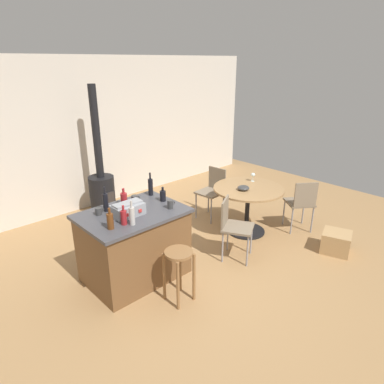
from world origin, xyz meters
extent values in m
plane|color=#A37A4C|center=(0.00, 0.00, 0.00)|extent=(8.80, 8.80, 0.00)
cube|color=beige|center=(0.00, 3.04, 1.35)|extent=(8.00, 0.10, 2.70)
cube|color=brown|center=(-0.81, 0.49, 0.43)|extent=(1.18, 0.83, 0.86)
cube|color=#424247|center=(-0.81, 0.49, 0.88)|extent=(1.24, 0.89, 0.04)
cylinder|color=olive|center=(-0.59, -0.12, 0.30)|extent=(0.04, 0.04, 0.61)
cylinder|color=olive|center=(-0.83, -0.12, 0.30)|extent=(0.04, 0.04, 0.61)
cylinder|color=olive|center=(-0.83, -0.36, 0.30)|extent=(0.04, 0.04, 0.61)
cylinder|color=olive|center=(-0.59, -0.36, 0.30)|extent=(0.04, 0.04, 0.61)
cylinder|color=olive|center=(-0.71, -0.24, 0.62)|extent=(0.32, 0.32, 0.03)
cylinder|color=black|center=(1.20, 0.30, 0.01)|extent=(0.60, 0.60, 0.02)
cylinder|color=black|center=(1.20, 0.30, 0.36)|extent=(0.07, 0.07, 0.73)
cylinder|color=#A37A4C|center=(1.20, 0.30, 0.74)|extent=(1.09, 1.09, 0.03)
cube|color=#7F705B|center=(1.14, 1.06, 0.48)|extent=(0.43, 0.43, 0.03)
cube|color=#7F705B|center=(1.33, 1.08, 0.68)|extent=(0.05, 0.36, 0.40)
cylinder|color=gray|center=(1.32, 0.91, 0.23)|extent=(0.02, 0.02, 0.46)
cylinder|color=gray|center=(1.29, 1.24, 0.23)|extent=(0.02, 0.02, 0.46)
cylinder|color=gray|center=(0.95, 1.22, 0.23)|extent=(0.02, 0.02, 0.46)
cylinder|color=gray|center=(0.98, 0.88, 0.23)|extent=(0.02, 0.02, 0.46)
cube|color=#7F705B|center=(0.47, -0.11, 0.47)|extent=(0.54, 0.54, 0.03)
cube|color=#7F705B|center=(0.38, 0.06, 0.67)|extent=(0.33, 0.20, 0.40)
cylinder|color=gray|center=(0.54, 0.12, 0.23)|extent=(0.02, 0.02, 0.46)
cylinder|color=gray|center=(0.24, -0.05, 0.23)|extent=(0.02, 0.02, 0.46)
cylinder|color=gray|center=(0.41, -0.34, 0.23)|extent=(0.02, 0.02, 0.46)
cylinder|color=gray|center=(0.71, -0.18, 0.23)|extent=(0.02, 0.02, 0.46)
cube|color=#7F705B|center=(1.89, -0.21, 0.47)|extent=(0.56, 0.56, 0.03)
cube|color=#7F705B|center=(1.78, -0.36, 0.67)|extent=(0.30, 0.23, 0.40)
cylinder|color=gray|center=(1.65, -0.25, 0.23)|extent=(0.02, 0.02, 0.45)
cylinder|color=gray|center=(1.93, -0.45, 0.23)|extent=(0.02, 0.02, 0.45)
cylinder|color=gray|center=(2.13, -0.17, 0.23)|extent=(0.02, 0.02, 0.45)
cylinder|color=gray|center=(1.85, 0.03, 0.23)|extent=(0.02, 0.02, 0.45)
cylinder|color=black|center=(-0.16, 2.45, 0.03)|extent=(0.37, 0.37, 0.06)
cylinder|color=black|center=(-0.16, 2.45, 0.39)|extent=(0.44, 0.44, 0.66)
cube|color=#2D2826|center=(-0.16, 2.23, 0.39)|extent=(0.20, 0.02, 0.20)
cylinder|color=black|center=(-0.16, 2.45, 1.49)|extent=(0.13, 0.13, 1.54)
cube|color=gray|center=(-0.89, 0.45, 0.97)|extent=(0.36, 0.23, 0.14)
cube|color=gray|center=(-0.89, 0.45, 1.05)|extent=(0.34, 0.14, 0.02)
cube|color=red|center=(-0.99, 0.33, 0.97)|extent=(0.04, 0.01, 0.04)
cube|color=red|center=(-0.80, 0.33, 0.97)|extent=(0.04, 0.01, 0.04)
cylinder|color=#B7B2AD|center=(-0.99, 0.21, 1.01)|extent=(0.06, 0.06, 0.21)
cylinder|color=#B7B2AD|center=(-0.99, 0.21, 1.15)|extent=(0.02, 0.02, 0.08)
cylinder|color=maroon|center=(-1.06, 0.28, 0.98)|extent=(0.07, 0.07, 0.16)
cylinder|color=maroon|center=(-1.06, 0.28, 1.10)|extent=(0.03, 0.03, 0.06)
cylinder|color=maroon|center=(-0.77, 0.73, 0.98)|extent=(0.08, 0.08, 0.16)
cylinder|color=maroon|center=(-0.77, 0.73, 1.10)|extent=(0.03, 0.03, 0.06)
cylinder|color=black|center=(-1.02, 0.74, 1.01)|extent=(0.07, 0.07, 0.22)
cylinder|color=black|center=(-1.02, 0.74, 1.17)|extent=(0.02, 0.02, 0.09)
cylinder|color=black|center=(-0.31, 0.79, 1.02)|extent=(0.07, 0.07, 0.23)
cylinder|color=black|center=(-0.31, 0.79, 1.17)|extent=(0.02, 0.02, 0.09)
cylinder|color=#603314|center=(-1.22, 0.29, 0.99)|extent=(0.07, 0.07, 0.18)
cylinder|color=#603314|center=(-1.22, 0.29, 1.11)|extent=(0.03, 0.03, 0.07)
cylinder|color=black|center=(-0.32, 0.52, 0.97)|extent=(0.08, 0.08, 0.14)
cylinder|color=black|center=(-0.32, 0.52, 1.06)|extent=(0.03, 0.03, 0.05)
cylinder|color=#383838|center=(-0.61, 0.74, 0.95)|extent=(0.08, 0.08, 0.09)
torus|color=#383838|center=(-0.55, 0.74, 0.95)|extent=(0.05, 0.01, 0.05)
cylinder|color=#383838|center=(-0.40, 0.27, 0.96)|extent=(0.07, 0.07, 0.11)
torus|color=#383838|center=(-0.35, 0.27, 0.96)|extent=(0.05, 0.01, 0.05)
cylinder|color=#383838|center=(-1.14, 0.70, 0.95)|extent=(0.08, 0.08, 0.09)
torus|color=#383838|center=(-1.09, 0.70, 0.95)|extent=(0.05, 0.01, 0.05)
cylinder|color=silver|center=(1.49, 0.44, 0.76)|extent=(0.06, 0.06, 0.00)
cylinder|color=silver|center=(1.49, 0.44, 0.80)|extent=(0.01, 0.01, 0.08)
ellipsoid|color=silver|center=(1.49, 0.44, 0.87)|extent=(0.07, 0.07, 0.06)
ellipsoid|color=#383838|center=(1.06, 0.29, 0.79)|extent=(0.18, 0.18, 0.07)
cube|color=tan|center=(1.65, -0.98, 0.15)|extent=(0.48, 0.48, 0.30)
camera|label=1|loc=(-2.86, -2.74, 2.61)|focal=32.14mm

